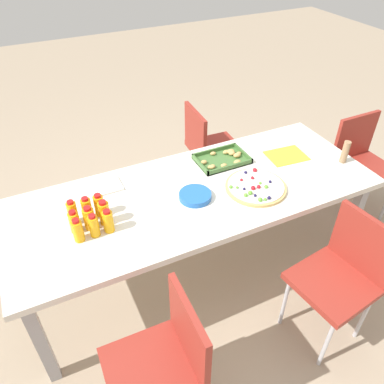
{
  "coord_description": "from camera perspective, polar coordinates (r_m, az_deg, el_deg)",
  "views": [
    {
      "loc": [
        -0.8,
        -1.62,
        2.14
      ],
      "look_at": [
        -0.04,
        -0.02,
        0.74
      ],
      "focal_mm": 35.7,
      "sensor_mm": 36.0,
      "label": 1
    }
  ],
  "objects": [
    {
      "name": "ground_plane",
      "position": [
        2.81,
        0.47,
        -11.53
      ],
      "size": [
        12.0,
        12.0,
        0.0
      ],
      "primitive_type": "plane",
      "color": "tan"
    },
    {
      "name": "party_table",
      "position": [
        2.34,
        0.55,
        -1.03
      ],
      "size": [
        2.24,
        0.86,
        0.72
      ],
      "color": "silver",
      "rests_on": "ground_plane"
    },
    {
      "name": "chair_near_right",
      "position": [
        2.3,
        21.68,
        -11.0
      ],
      "size": [
        0.45,
        0.45,
        0.83
      ],
      "rotation": [
        0.0,
        0.0,
        1.71
      ],
      "color": "maroon",
      "rests_on": "ground_plane"
    },
    {
      "name": "chair_far_right",
      "position": [
        3.17,
        2.45,
        7.0
      ],
      "size": [
        0.42,
        0.42,
        0.83
      ],
      "rotation": [
        0.0,
        0.0,
        -1.62
      ],
      "color": "maroon",
      "rests_on": "ground_plane"
    },
    {
      "name": "chair_near_left",
      "position": [
        1.86,
        -4.04,
        -23.74
      ],
      "size": [
        0.41,
        0.41,
        0.83
      ],
      "rotation": [
        0.0,
        0.0,
        1.55
      ],
      "color": "maroon",
      "rests_on": "ground_plane"
    },
    {
      "name": "chair_end",
      "position": [
        3.26,
        23.95,
        4.43
      ],
      "size": [
        0.4,
        0.4,
        0.83
      ],
      "rotation": [
        0.0,
        0.0,
        3.15
      ],
      "color": "maroon",
      "rests_on": "ground_plane"
    },
    {
      "name": "juice_bottle_0",
      "position": [
        2.03,
        -16.68,
        -5.55
      ],
      "size": [
        0.05,
        0.05,
        0.14
      ],
      "color": "#FAAB14",
      "rests_on": "party_table"
    },
    {
      "name": "juice_bottle_1",
      "position": [
        2.04,
        -14.46,
        -4.9
      ],
      "size": [
        0.05,
        0.05,
        0.14
      ],
      "color": "#F9AC14",
      "rests_on": "party_table"
    },
    {
      "name": "juice_bottle_2",
      "position": [
        2.05,
        -12.41,
        -4.29
      ],
      "size": [
        0.06,
        0.06,
        0.14
      ],
      "color": "#F9AD14",
      "rests_on": "party_table"
    },
    {
      "name": "juice_bottle_3",
      "position": [
        2.09,
        -17.14,
        -4.31
      ],
      "size": [
        0.05,
        0.05,
        0.14
      ],
      "color": "#FAAE14",
      "rests_on": "party_table"
    },
    {
      "name": "juice_bottle_4",
      "position": [
        2.09,
        -15.11,
        -3.8
      ],
      "size": [
        0.06,
        0.06,
        0.14
      ],
      "color": "#F9AE14",
      "rests_on": "party_table"
    },
    {
      "name": "juice_bottle_5",
      "position": [
        2.1,
        -12.97,
        -3.03
      ],
      "size": [
        0.06,
        0.06,
        0.15
      ],
      "color": "#FAAD14",
      "rests_on": "party_table"
    },
    {
      "name": "juice_bottle_6",
      "position": [
        2.14,
        -17.39,
        -2.96
      ],
      "size": [
        0.05,
        0.05,
        0.15
      ],
      "color": "#F9AD14",
      "rests_on": "party_table"
    },
    {
      "name": "juice_bottle_7",
      "position": [
        2.15,
        -15.42,
        -2.47
      ],
      "size": [
        0.05,
        0.05,
        0.15
      ],
      "color": "#F9AC14",
      "rests_on": "party_table"
    },
    {
      "name": "juice_bottle_8",
      "position": [
        2.16,
        -13.71,
        -1.9
      ],
      "size": [
        0.06,
        0.06,
        0.14
      ],
      "color": "#FAAD14",
      "rests_on": "party_table"
    },
    {
      "name": "fruit_pizza",
      "position": [
        2.35,
        9.5,
        0.76
      ],
      "size": [
        0.37,
        0.37,
        0.05
      ],
      "color": "tan",
      "rests_on": "party_table"
    },
    {
      "name": "snack_tray",
      "position": [
        2.57,
        4.66,
        4.9
      ],
      "size": [
        0.34,
        0.24,
        0.04
      ],
      "color": "#477238",
      "rests_on": "party_table"
    },
    {
      "name": "plate_stack",
      "position": [
        2.24,
        0.48,
        -0.57
      ],
      "size": [
        0.19,
        0.19,
        0.03
      ],
      "color": "blue",
      "rests_on": "party_table"
    },
    {
      "name": "napkin_stack",
      "position": [
        2.39,
        -12.32,
        0.88
      ],
      "size": [
        0.15,
        0.15,
        0.01
      ],
      "primitive_type": "cube",
      "color": "white",
      "rests_on": "party_table"
    },
    {
      "name": "cardboard_tube",
      "position": [
        2.71,
        21.91,
        5.57
      ],
      "size": [
        0.04,
        0.04,
        0.15
      ],
      "primitive_type": "cylinder",
      "color": "#9E7A56",
      "rests_on": "party_table"
    },
    {
      "name": "paper_folder",
      "position": [
        2.7,
        13.92,
        5.29
      ],
      "size": [
        0.28,
        0.22,
        0.01
      ],
      "primitive_type": "cube",
      "rotation": [
        0.0,
        0.0,
        -0.09
      ],
      "color": "yellow",
      "rests_on": "party_table"
    }
  ]
}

